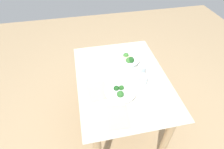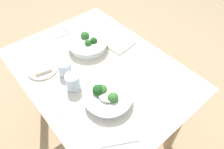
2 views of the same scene
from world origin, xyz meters
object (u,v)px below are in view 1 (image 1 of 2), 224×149
(broccoli_bowl_near, at_px, (120,93))
(water_glass_center, at_px, (143,79))
(fork_by_near_bowl, at_px, (151,65))
(water_glass_side, at_px, (142,70))
(napkin_folded_upper, at_px, (98,91))
(bread_side_plate, at_px, (158,90))
(table_knife_right, at_px, (131,48))
(fork_by_far_bowl, at_px, (134,72))
(napkin_folded_lower, at_px, (118,116))
(broccoli_bowl_far, at_px, (128,60))
(table_knife_left, at_px, (134,116))

(broccoli_bowl_near, bearing_deg, water_glass_center, 113.36)
(fork_by_near_bowl, bearing_deg, water_glass_center, 178.19)
(water_glass_side, bearing_deg, napkin_folded_upper, -72.04)
(bread_side_plate, bearing_deg, table_knife_right, -175.96)
(napkin_folded_upper, bearing_deg, bread_side_plate, 78.94)
(fork_by_far_bowl, bearing_deg, fork_by_near_bowl, 3.85)
(fork_by_near_bowl, bearing_deg, napkin_folded_lower, 173.94)
(table_knife_right, bearing_deg, broccoli_bowl_far, 93.64)
(water_glass_center, height_order, table_knife_left, water_glass_center)
(broccoli_bowl_far, distance_m, table_knife_left, 0.65)
(table_knife_left, bearing_deg, napkin_folded_lower, -2.49)
(fork_by_near_bowl, bearing_deg, broccoli_bowl_far, 101.48)
(fork_by_near_bowl, relative_size, napkin_folded_upper, 0.43)
(table_knife_left, distance_m, table_knife_right, 0.89)
(bread_side_plate, bearing_deg, napkin_folded_lower, -64.53)
(water_glass_center, xyz_separation_m, fork_by_far_bowl, (-0.15, -0.04, -0.04))
(fork_by_near_bowl, relative_size, napkin_folded_lower, 0.41)
(table_knife_left, bearing_deg, water_glass_center, -113.62)
(broccoli_bowl_far, xyz_separation_m, fork_by_far_bowl, (0.16, 0.02, -0.03))
(broccoli_bowl_far, height_order, napkin_folded_upper, broccoli_bowl_far)
(water_glass_center, xyz_separation_m, fork_by_near_bowl, (-0.21, 0.16, -0.04))
(water_glass_side, xyz_separation_m, table_knife_left, (0.45, -0.21, -0.05))
(napkin_folded_lower, bearing_deg, fork_by_far_bowl, 150.12)
(fork_by_near_bowl, distance_m, table_knife_left, 0.63)
(water_glass_center, bearing_deg, table_knife_left, -29.44)
(water_glass_side, xyz_separation_m, fork_by_near_bowl, (-0.09, 0.14, -0.04))
(broccoli_bowl_far, distance_m, fork_by_near_bowl, 0.25)
(broccoli_bowl_near, distance_m, water_glass_side, 0.34)
(broccoli_bowl_far, xyz_separation_m, fork_by_near_bowl, (0.10, 0.22, -0.03))
(broccoli_bowl_near, xyz_separation_m, table_knife_left, (0.22, 0.05, -0.03))
(broccoli_bowl_far, distance_m, napkin_folded_lower, 0.66)
(broccoli_bowl_far, distance_m, fork_by_far_bowl, 0.16)
(broccoli_bowl_far, xyz_separation_m, broccoli_bowl_near, (0.41, -0.17, 0.00))
(water_glass_side, relative_size, fork_by_near_bowl, 1.06)
(table_knife_right, bearing_deg, napkin_folded_lower, 96.79)
(broccoli_bowl_near, relative_size, napkin_folded_upper, 1.27)
(table_knife_right, bearing_deg, bread_side_plate, 123.34)
(bread_side_plate, xyz_separation_m, napkin_folded_lower, (0.19, -0.39, -0.01))
(water_glass_center, relative_size, fork_by_far_bowl, 0.78)
(water_glass_center, bearing_deg, bread_side_plate, 37.10)
(broccoli_bowl_near, height_order, fork_by_near_bowl, broccoli_bowl_near)
(table_knife_left, bearing_deg, fork_by_far_bowl, -101.02)
(water_glass_side, bearing_deg, napkin_folded_lower, -37.27)
(fork_by_near_bowl, height_order, table_knife_left, same)
(broccoli_bowl_far, bearing_deg, napkin_folded_upper, -46.94)
(table_knife_right, xyz_separation_m, napkin_folded_upper, (0.55, -0.46, 0.00))
(table_knife_right, bearing_deg, water_glass_center, 114.46)
(fork_by_near_bowl, bearing_deg, bread_side_plate, -156.10)
(broccoli_bowl_far, bearing_deg, water_glass_center, 11.33)
(water_glass_center, distance_m, table_knife_right, 0.53)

